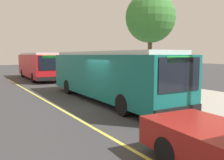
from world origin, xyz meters
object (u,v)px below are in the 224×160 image
Objects in this scene: transit_bus_second at (38,65)px; transit_bus_main at (107,74)px; route_sign_post at (169,69)px; waiting_bench at (171,85)px.

transit_bus_main is at bearing 0.86° from transit_bus_second.
waiting_bench is at bearing 133.17° from route_sign_post.
transit_bus_main and transit_bus_second have the same top height.
transit_bus_second is 17.80m from route_sign_post.
route_sign_post reaches higher than waiting_bench.
transit_bus_second reaches higher than waiting_bench.
transit_bus_second is 3.94× the size of route_sign_post.
waiting_bench is (0.09, 5.21, -0.98)m from transit_bus_main.
transit_bus_second is (-15.21, -0.23, -0.00)m from transit_bus_main.
transit_bus_second is 16.27m from waiting_bench.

